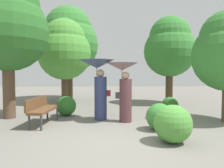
% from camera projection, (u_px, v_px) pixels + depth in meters
% --- Properties ---
extents(ground_plane, '(40.00, 40.00, 0.00)m').
position_uv_depth(ground_plane, '(117.00, 140.00, 4.93)').
color(ground_plane, slate).
extents(person_left, '(1.17, 1.17, 2.02)m').
position_uv_depth(person_left, '(98.00, 78.00, 7.05)').
color(person_left, navy).
rests_on(person_left, ground).
extents(person_right, '(1.02, 1.02, 1.90)m').
position_uv_depth(person_right, '(124.00, 82.00, 6.74)').
color(person_right, '#563338').
rests_on(person_right, ground).
extents(park_bench, '(0.65, 1.54, 0.83)m').
position_uv_depth(park_bench, '(42.00, 108.00, 6.42)').
color(park_bench, '#38383D').
rests_on(park_bench, ground).
extents(tree_near_left, '(2.72, 2.72, 4.37)m').
position_uv_depth(tree_near_left, '(64.00, 49.00, 10.80)').
color(tree_near_left, '#4C3823').
rests_on(tree_near_left, ground).
extents(tree_near_right, '(2.62, 2.62, 4.46)m').
position_uv_depth(tree_near_right, '(170.00, 47.00, 10.72)').
color(tree_near_right, '#4C3823').
rests_on(tree_near_right, ground).
extents(tree_mid_left, '(3.53, 3.53, 5.56)m').
position_uv_depth(tree_mid_left, '(69.00, 40.00, 12.57)').
color(tree_mid_left, '#4C3823').
rests_on(tree_mid_left, ground).
extents(tree_far_back, '(2.76, 2.76, 4.93)m').
position_uv_depth(tree_far_back, '(7.00, 24.00, 7.19)').
color(tree_far_back, brown).
rests_on(tree_far_back, ground).
extents(bush_path_left, '(0.64, 0.64, 0.64)m').
position_uv_depth(bush_path_left, '(170.00, 105.00, 8.25)').
color(bush_path_left, '#2D6B28').
rests_on(bush_path_left, ground).
extents(bush_path_right, '(0.74, 0.74, 0.74)m').
position_uv_depth(bush_path_right, '(160.00, 117.00, 5.80)').
color(bush_path_right, '#387F33').
rests_on(bush_path_right, ground).
extents(bush_behind_bench, '(0.86, 0.86, 0.86)m').
position_uv_depth(bush_behind_bench, '(173.00, 124.00, 4.74)').
color(bush_behind_bench, '#4C9338').
rests_on(bush_behind_bench, ground).
extents(bush_far_side, '(0.73, 0.73, 0.73)m').
position_uv_depth(bush_far_side, '(66.00, 106.00, 7.77)').
color(bush_far_side, '#2D6B28').
rests_on(bush_far_side, ground).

